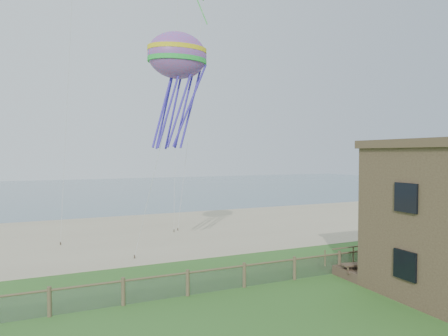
{
  "coord_description": "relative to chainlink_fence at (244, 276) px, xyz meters",
  "views": [
    {
      "loc": [
        -8.96,
        -11.77,
        6.72
      ],
      "look_at": [
        -0.24,
        8.0,
        5.96
      ],
      "focal_mm": 32.0,
      "sensor_mm": 36.0,
      "label": 1
    }
  ],
  "objects": [
    {
      "name": "kite_green",
      "position": [
        2.3,
        11.58,
        17.98
      ],
      "size": [
        1.92,
        1.85,
        2.5
      ],
      "primitive_type": null,
      "rotation": [
        0.44,
        0.0,
        0.85
      ],
      "color": "green"
    },
    {
      "name": "picnic_table",
      "position": [
        6.28,
        -1.0,
        -0.22
      ],
      "size": [
        1.72,
        1.42,
        0.65
      ],
      "primitive_type": null,
      "rotation": [
        0.0,
        0.0,
        -0.18
      ],
      "color": "brown",
      "rests_on": "ground"
    },
    {
      "name": "sand_beach",
      "position": [
        0.0,
        16.0,
        -0.55
      ],
      "size": [
        72.0,
        20.0,
        0.02
      ],
      "primitive_type": "cube",
      "color": "tan",
      "rests_on": "ground"
    },
    {
      "name": "ocean",
      "position": [
        0.0,
        60.0,
        -0.55
      ],
      "size": [
        160.0,
        68.0,
        0.02
      ],
      "primitive_type": "cube",
      "color": "slate",
      "rests_on": "ground"
    },
    {
      "name": "motel_deck",
      "position": [
        13.0,
        -1.0,
        -0.3
      ],
      "size": [
        15.0,
        2.0,
        0.5
      ],
      "primitive_type": "cube",
      "color": "brown",
      "rests_on": "ground"
    },
    {
      "name": "octopus_kite",
      "position": [
        -1.98,
        4.78,
        10.05
      ],
      "size": [
        3.6,
        2.58,
        7.28
      ],
      "primitive_type": null,
      "rotation": [
        0.0,
        0.0,
        0.02
      ],
      "color": "#FF285F"
    },
    {
      "name": "chainlink_fence",
      "position": [
        0.0,
        0.0,
        0.0
      ],
      "size": [
        36.2,
        0.2,
        1.25
      ],
      "primitive_type": null,
      "color": "brown",
      "rests_on": "ground"
    }
  ]
}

